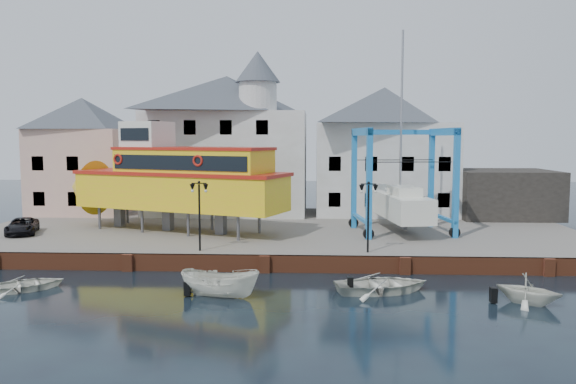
{
  "coord_description": "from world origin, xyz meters",
  "views": [
    {
      "loc": [
        2.89,
        -31.6,
        7.71
      ],
      "look_at": [
        1.0,
        7.0,
        4.0
      ],
      "focal_mm": 35.0,
      "sensor_mm": 36.0,
      "label": 1
    }
  ],
  "objects": [
    {
      "name": "tour_boat",
      "position": [
        -7.82,
        8.5,
        4.73
      ],
      "size": [
        18.52,
        10.48,
        7.91
      ],
      "rotation": [
        0.0,
        0.0,
        -0.36
      ],
      "color": "#59595E",
      "rests_on": "hardstanding"
    },
    {
      "name": "motorboat_a",
      "position": [
        -1.73,
        -5.07,
        0.0
      ],
      "size": [
        4.3,
        2.36,
        1.57
      ],
      "primitive_type": "imported",
      "rotation": [
        0.0,
        0.0,
        1.36
      ],
      "color": "silver",
      "rests_on": "ground"
    },
    {
      "name": "van",
      "position": [
        -17.71,
        6.44,
        1.57
      ],
      "size": [
        3.16,
        4.46,
        1.13
      ],
      "primitive_type": "imported",
      "rotation": [
        0.0,
        0.0,
        0.35
      ],
      "color": "black",
      "rests_on": "hardstanding"
    },
    {
      "name": "quay_wall",
      "position": [
        -0.0,
        0.1,
        0.5
      ],
      "size": [
        44.0,
        0.47,
        1.0
      ],
      "color": "brown",
      "rests_on": "ground"
    },
    {
      "name": "motorboat_c",
      "position": [
        12.85,
        -5.49,
        0.0
      ],
      "size": [
        3.84,
        3.75,
        1.54
      ],
      "primitive_type": "imported",
      "rotation": [
        0.0,
        0.0,
        0.96
      ],
      "color": "silver",
      "rests_on": "ground"
    },
    {
      "name": "building_pink",
      "position": [
        -18.0,
        18.0,
        6.15
      ],
      "size": [
        8.0,
        7.0,
        10.3
      ],
      "color": "#D6AF95",
      "rests_on": "hardstanding"
    },
    {
      "name": "lamp_post_left",
      "position": [
        -4.0,
        1.2,
        4.17
      ],
      "size": [
        1.12,
        0.32,
        4.2
      ],
      "color": "black",
      "rests_on": "hardstanding"
    },
    {
      "name": "hardstanding",
      "position": [
        0.0,
        11.0,
        0.5
      ],
      "size": [
        44.0,
        22.0,
        1.0
      ],
      "primitive_type": "cube",
      "color": "slate",
      "rests_on": "ground"
    },
    {
      "name": "motorboat_d",
      "position": [
        -11.91,
        -4.32,
        0.0
      ],
      "size": [
        4.63,
        4.28,
        0.78
      ],
      "primitive_type": "imported",
      "rotation": [
        0.0,
        0.0,
        2.13
      ],
      "color": "silver",
      "rests_on": "ground"
    },
    {
      "name": "lamp_post_right",
      "position": [
        6.0,
        1.2,
        4.17
      ],
      "size": [
        1.12,
        0.32,
        4.2
      ],
      "color": "black",
      "rests_on": "hardstanding"
    },
    {
      "name": "shed_dark",
      "position": [
        19.0,
        17.0,
        3.0
      ],
      "size": [
        8.0,
        7.0,
        4.0
      ],
      "primitive_type": "cube",
      "color": "black",
      "rests_on": "hardstanding"
    },
    {
      "name": "building_white_main",
      "position": [
        -4.87,
        18.39,
        7.34
      ],
      "size": [
        14.0,
        8.3,
        14.0
      ],
      "color": "beige",
      "rests_on": "hardstanding"
    },
    {
      "name": "travel_lift",
      "position": [
        8.92,
        9.19,
        3.38
      ],
      "size": [
        7.3,
        9.68,
        14.27
      ],
      "rotation": [
        0.0,
        0.0,
        0.14
      ],
      "color": "#187AC0",
      "rests_on": "hardstanding"
    },
    {
      "name": "ground",
      "position": [
        0.0,
        0.0,
        0.0
      ],
      "size": [
        140.0,
        140.0,
        0.0
      ],
      "primitive_type": "plane",
      "color": "black",
      "rests_on": "ground"
    },
    {
      "name": "building_white_right",
      "position": [
        9.0,
        19.0,
        6.6
      ],
      "size": [
        12.0,
        8.0,
        11.2
      ],
      "color": "beige",
      "rests_on": "hardstanding"
    },
    {
      "name": "motorboat_b",
      "position": [
        6.28,
        -3.77,
        0.0
      ],
      "size": [
        5.37,
        4.33,
        0.98
      ],
      "primitive_type": "imported",
      "rotation": [
        0.0,
        0.0,
        1.79
      ],
      "color": "silver",
      "rests_on": "ground"
    }
  ]
}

